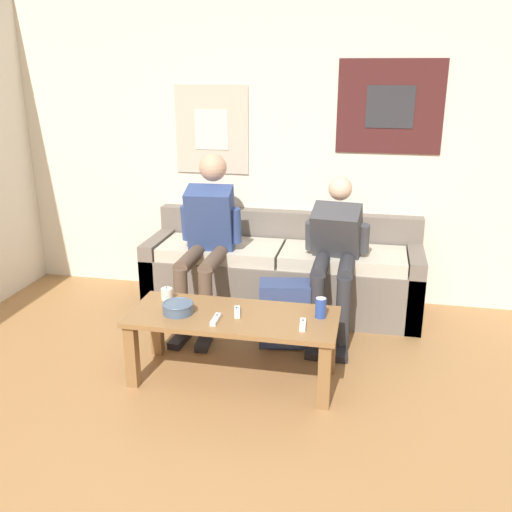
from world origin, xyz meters
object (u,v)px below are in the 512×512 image
Objects in this scene: coffee_table at (233,326)px; game_controller_near_right at (237,312)px; couch at (282,274)px; ceramic_bowl at (178,307)px; game_controller_near_left at (216,319)px; drink_can_blue at (321,308)px; game_controller_far_center at (303,325)px; person_seated_adult at (207,233)px; backpack at (284,315)px; pillar_candle at (167,294)px; person_seated_teen at (335,251)px.

game_controller_near_right is (0.02, 0.02, 0.09)m from coffee_table.
ceramic_bowl is (-0.45, -1.21, 0.19)m from couch.
ceramic_bowl is at bearing 165.66° from game_controller_near_left.
couch reaches higher than drink_can_blue.
ceramic_bowl is 1.55× the size of drink_can_blue.
game_controller_near_left is 0.98× the size of game_controller_far_center.
person_seated_adult reaches higher than couch.
game_controller_far_center is (0.41, -0.10, 0.00)m from game_controller_near_right.
backpack is 0.68m from game_controller_far_center.
pillar_candle is (-0.08, -0.68, -0.22)m from person_seated_adult.
person_seated_adult is at bearing 132.70° from game_controller_far_center.
couch is 1.96× the size of person_seated_teen.
person_seated_teen reaches higher than coffee_table.
game_controller_near_right is at bearing 52.46° from game_controller_near_left.
person_seated_teen is at bearing 44.25° from backpack.
backpack is (-0.31, -0.31, -0.40)m from person_seated_teen.
game_controller_near_left is at bearing -163.06° from drink_can_blue.
game_controller_near_left is (-0.63, -0.95, -0.17)m from person_seated_teen.
person_seated_teen is at bearing 56.68° from coffee_table.
backpack is at bearing 64.03° from game_controller_near_left.
game_controller_near_right is at bearing 38.78° from coffee_table.
game_controller_far_center reaches higher than coffee_table.
pillar_candle is 0.60× the size of game_controller_near_left.
person_seated_teen reaches higher than backpack.
couch is 11.21× the size of ceramic_bowl.
game_controller_far_center is (0.20, -0.61, 0.23)m from backpack.
couch reaches higher than game_controller_near_right.
person_seated_adult is 0.72m from pillar_candle.
game_controller_near_right is (-0.21, -0.51, 0.23)m from backpack.
backpack reaches higher than coffee_table.
couch is at bearing 69.56° from ceramic_bowl.
couch reaches higher than pillar_candle.
pillar_candle is at bearing -120.38° from couch.
couch reaches higher than coffee_table.
backpack is at bearing 45.40° from ceramic_bowl.
game_controller_near_right is (-0.53, -0.82, -0.17)m from person_seated_teen.
pillar_candle is at bearing 165.26° from game_controller_near_right.
person_seated_teen reaches higher than couch.
drink_can_blue is (-0.03, -0.77, -0.12)m from person_seated_teen.
ceramic_bowl is at bearing -85.57° from person_seated_adult.
person_seated_adult is 8.46× the size of game_controller_near_right.
game_controller_far_center is at bearing 3.56° from game_controller_near_left.
ceramic_bowl is at bearing -172.08° from coffee_table.
person_seated_adult is 1.26m from game_controller_far_center.
coffee_table is 0.16m from game_controller_near_left.
person_seated_teen is (0.55, 0.84, 0.26)m from coffee_table.
ceramic_bowl is 1.32× the size of game_controller_far_center.
backpack is at bearing 108.22° from game_controller_far_center.
backpack is at bearing 66.06° from coffee_table.
ceramic_bowl is 0.87m from drink_can_blue.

